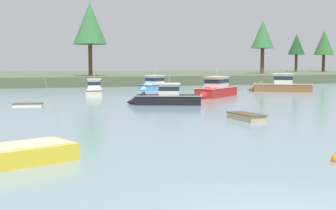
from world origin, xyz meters
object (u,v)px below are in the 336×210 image
object	(u,v)px
dinghy_white	(28,105)
cruiser_skyblue	(154,87)
cruiser_wood	(277,88)
cruiser_red	(214,92)
dinghy_sand	(246,117)
cruiser_black	(161,100)
mooring_buoy_white	(204,88)
cruiser_cream	(94,91)

from	to	relation	value
dinghy_white	cruiser_skyblue	xyz separation A→B (m)	(16.82, 19.29, 0.35)
cruiser_skyblue	cruiser_wood	bearing A→B (deg)	-27.50
cruiser_red	dinghy_sand	size ratio (longest dim) A/B	2.19
dinghy_white	cruiser_red	world-z (taller)	cruiser_red
cruiser_black	cruiser_wood	bearing A→B (deg)	33.63
cruiser_black	cruiser_skyblue	bearing A→B (deg)	75.57
dinghy_white	dinghy_sand	bearing A→B (deg)	-45.98
dinghy_sand	mooring_buoy_white	size ratio (longest dim) A/B	6.67
cruiser_red	cruiser_skyblue	bearing A→B (deg)	101.21
dinghy_white	cruiser_black	xyz separation A→B (m)	(11.42, -1.68, 0.30)
mooring_buoy_white	cruiser_skyblue	bearing A→B (deg)	-170.76
dinghy_sand	cruiser_wood	xyz separation A→B (m)	(17.96, 25.64, 0.36)
cruiser_red	dinghy_sand	xyz separation A→B (m)	(-6.12, -19.08, -0.39)
mooring_buoy_white	cruiser_wood	bearing A→B (deg)	-53.50
cruiser_cream	mooring_buoy_white	distance (m)	18.99
cruiser_red	cruiser_wood	world-z (taller)	cruiser_wood
cruiser_cream	mooring_buoy_white	bearing A→B (deg)	24.84
cruiser_skyblue	cruiser_red	bearing A→B (deg)	-78.79
dinghy_sand	cruiser_black	bearing A→B (deg)	99.64
cruiser_cream	cruiser_red	distance (m)	14.16
cruiser_cream	cruiser_wood	world-z (taller)	cruiser_wood
cruiser_cream	cruiser_wood	xyz separation A→B (m)	(23.84, -0.96, 0.09)
dinghy_sand	cruiser_black	world-z (taller)	cruiser_black
cruiser_cream	dinghy_white	bearing A→B (deg)	-121.17
dinghy_white	cruiser_wood	distance (m)	33.56
cruiser_red	dinghy_white	bearing A→B (deg)	-165.45
cruiser_skyblue	mooring_buoy_white	bearing A→B (deg)	9.24
cruiser_red	cruiser_wood	bearing A→B (deg)	28.99
dinghy_sand	mooring_buoy_white	xyz separation A→B (m)	(11.35, 34.58, -0.07)
mooring_buoy_white	dinghy_white	bearing A→B (deg)	-140.36
cruiser_black	mooring_buoy_white	size ratio (longest dim) A/B	14.61
dinghy_white	cruiser_red	size ratio (longest dim) A/B	0.38
cruiser_wood	mooring_buoy_white	distance (m)	11.13
dinghy_white	dinghy_sand	size ratio (longest dim) A/B	0.83
cruiser_cream	cruiser_skyblue	xyz separation A→B (m)	(9.19, 6.67, 0.04)
cruiser_cream	cruiser_skyblue	distance (m)	11.35
cruiser_skyblue	cruiser_black	world-z (taller)	cruiser_skyblue
cruiser_red	mooring_buoy_white	xyz separation A→B (m)	(5.23, 15.50, -0.45)
cruiser_cream	cruiser_black	bearing A→B (deg)	-75.15
dinghy_white	cruiser_cream	distance (m)	14.75
cruiser_cream	cruiser_red	bearing A→B (deg)	-32.09
dinghy_white	cruiser_red	xyz separation A→B (m)	(19.63, 5.09, 0.43)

